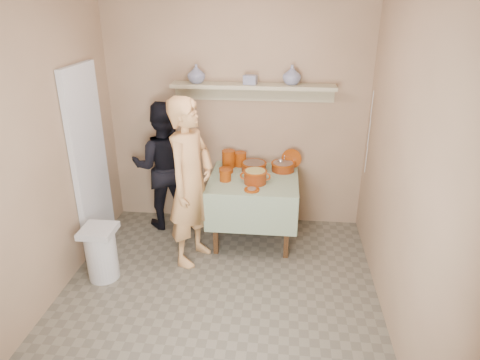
# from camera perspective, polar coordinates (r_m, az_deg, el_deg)

# --- Properties ---
(ground) EXTENTS (3.50, 3.50, 0.00)m
(ground) POSITION_cam_1_polar(r_m,az_deg,el_deg) (4.05, -3.36, -16.66)
(ground) COLOR #696353
(ground) RESTS_ON ground
(tile_panel) EXTENTS (0.06, 0.70, 2.00)m
(tile_panel) POSITION_cam_1_polar(r_m,az_deg,el_deg) (4.76, -19.40, 2.29)
(tile_panel) COLOR silver
(tile_panel) RESTS_ON ground
(plate_stack_a) EXTENTS (0.15, 0.15, 0.20)m
(plate_stack_a) POSITION_cam_1_polar(r_m,az_deg,el_deg) (4.98, -1.54, 2.85)
(plate_stack_a) COLOR #7D2A03
(plate_stack_a) RESTS_ON serving_table
(plate_stack_b) EXTENTS (0.14, 0.14, 0.17)m
(plate_stack_b) POSITION_cam_1_polar(r_m,az_deg,el_deg) (5.02, 0.03, 2.81)
(plate_stack_b) COLOR #7D2A03
(plate_stack_b) RESTS_ON serving_table
(bowl_stack) EXTENTS (0.13, 0.13, 0.13)m
(bowl_stack) POSITION_cam_1_polar(r_m,az_deg,el_deg) (4.61, -1.96, 0.64)
(bowl_stack) COLOR #7D2A03
(bowl_stack) RESTS_ON serving_table
(empty_bowl) EXTENTS (0.16, 0.16, 0.05)m
(empty_bowl) POSITION_cam_1_polar(r_m,az_deg,el_deg) (4.85, -1.87, 1.31)
(empty_bowl) COLOR #7D2A03
(empty_bowl) RESTS_ON serving_table
(propped_lid) EXTENTS (0.23, 0.04, 0.23)m
(propped_lid) POSITION_cam_1_polar(r_m,az_deg,el_deg) (4.96, 6.87, 2.85)
(propped_lid) COLOR #7D2A03
(propped_lid) RESTS_ON serving_table
(vase_right) EXTENTS (0.23, 0.23, 0.21)m
(vase_right) POSITION_cam_1_polar(r_m,az_deg,el_deg) (4.76, 6.94, 13.75)
(vase_right) COLOR navy
(vase_right) RESTS_ON wall_shelf
(vase_left) EXTENTS (0.26, 0.26, 0.20)m
(vase_left) POSITION_cam_1_polar(r_m,az_deg,el_deg) (4.84, -5.85, 13.91)
(vase_left) COLOR navy
(vase_left) RESTS_ON wall_shelf
(ceramic_box) EXTENTS (0.15, 0.12, 0.10)m
(ceramic_box) POSITION_cam_1_polar(r_m,az_deg,el_deg) (4.75, 1.38, 13.22)
(ceramic_box) COLOR navy
(ceramic_box) RESTS_ON wall_shelf
(person_cook) EXTENTS (0.61, 0.74, 1.75)m
(person_cook) POSITION_cam_1_polar(r_m,az_deg,el_deg) (4.31, -6.60, -0.40)
(person_cook) COLOR tan
(person_cook) RESTS_ON ground
(person_helper) EXTENTS (0.83, 0.69, 1.54)m
(person_helper) POSITION_cam_1_polar(r_m,az_deg,el_deg) (5.10, -10.12, 1.87)
(person_helper) COLOR black
(person_helper) RESTS_ON ground
(room_shell) EXTENTS (3.04, 3.54, 2.62)m
(room_shell) POSITION_cam_1_polar(r_m,az_deg,el_deg) (3.26, -4.01, 5.61)
(room_shell) COLOR tan
(room_shell) RESTS_ON ground
(serving_table) EXTENTS (0.97, 0.97, 0.76)m
(serving_table) POSITION_cam_1_polar(r_m,az_deg,el_deg) (4.77, 1.86, -0.95)
(serving_table) COLOR #4C2D16
(serving_table) RESTS_ON ground
(cazuela_meat_a) EXTENTS (0.30, 0.30, 0.10)m
(cazuela_meat_a) POSITION_cam_1_polar(r_m,az_deg,el_deg) (4.89, 1.84, 1.92)
(cazuela_meat_a) COLOR #641D06
(cazuela_meat_a) RESTS_ON serving_table
(cazuela_meat_b) EXTENTS (0.28, 0.28, 0.10)m
(cazuela_meat_b) POSITION_cam_1_polar(r_m,az_deg,el_deg) (4.90, 5.76, 1.89)
(cazuela_meat_b) COLOR #641D06
(cazuela_meat_b) RESTS_ON serving_table
(ladle) EXTENTS (0.08, 0.26, 0.19)m
(ladle) POSITION_cam_1_polar(r_m,az_deg,el_deg) (4.90, 5.47, 2.52)
(ladle) COLOR silver
(ladle) RESTS_ON cazuela_meat_b
(cazuela_rice) EXTENTS (0.33, 0.25, 0.14)m
(cazuela_rice) POSITION_cam_1_polar(r_m,az_deg,el_deg) (4.55, 2.05, 0.58)
(cazuela_rice) COLOR #641D06
(cazuela_rice) RESTS_ON serving_table
(front_plate) EXTENTS (0.16, 0.16, 0.03)m
(front_plate) POSITION_cam_1_polar(r_m,az_deg,el_deg) (4.40, 1.58, -1.28)
(front_plate) COLOR #7D2A03
(front_plate) RESTS_ON serving_table
(wall_shelf) EXTENTS (1.80, 0.25, 0.21)m
(wall_shelf) POSITION_cam_1_polar(r_m,az_deg,el_deg) (4.81, 1.75, 12.19)
(wall_shelf) COLOR tan
(wall_shelf) RESTS_ON room_shell
(trash_bin) EXTENTS (0.32, 0.32, 0.56)m
(trash_bin) POSITION_cam_1_polar(r_m,az_deg,el_deg) (4.47, -18.00, -9.20)
(trash_bin) COLOR silver
(trash_bin) RESTS_ON ground
(electrical_cord) EXTENTS (0.01, 0.05, 0.90)m
(electrical_cord) POSITION_cam_1_polar(r_m,az_deg,el_deg) (4.82, 16.83, 6.04)
(electrical_cord) COLOR silver
(electrical_cord) RESTS_ON wall_shelf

